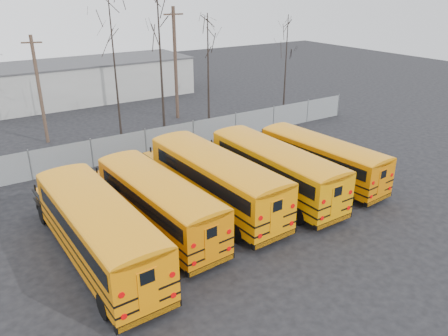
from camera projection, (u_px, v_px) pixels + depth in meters
ground at (239, 224)px, 23.16m from camera, size 120.00×120.00×0.00m
fence at (146, 143)px, 32.05m from camera, size 40.00×0.04×2.00m
distant_building at (89, 80)px, 48.13m from camera, size 22.00×8.00×4.00m
bus_a at (96, 225)px, 19.34m from camera, size 3.11×11.64×3.23m
bus_b at (156, 198)px, 22.04m from camera, size 3.27×10.96×3.03m
bus_c at (214, 176)px, 24.25m from camera, size 3.30×11.85×3.28m
bus_d at (273, 166)px, 25.78m from camera, size 2.83×11.37×3.17m
bus_e at (319, 156)px, 27.73m from camera, size 3.24×10.49×2.89m
utility_pole_left at (39, 90)px, 33.58m from camera, size 1.44×0.59×8.35m
utility_pole_right at (175, 63)px, 39.66m from camera, size 1.79×0.37×10.03m
tree_3 at (115, 68)px, 31.63m from camera, size 0.26×0.26×12.31m
tree_4 at (161, 66)px, 32.88m from camera, size 0.26×0.26×12.18m
tree_5 at (208, 76)px, 35.39m from camera, size 0.26×0.26×9.74m
tree_6 at (286, 64)px, 42.42m from camera, size 0.26×0.26×9.19m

